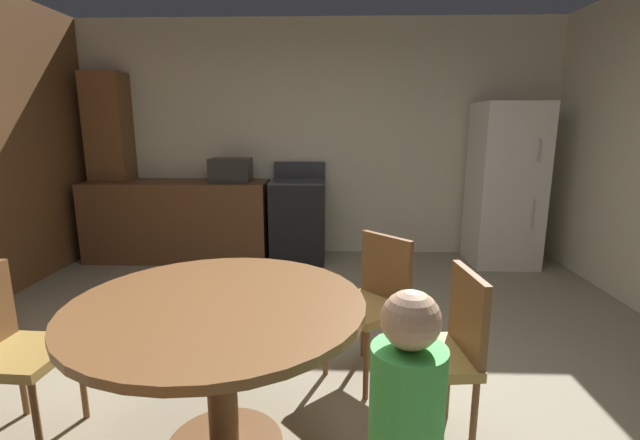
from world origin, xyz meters
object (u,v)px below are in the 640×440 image
object	(u,v)px
chair_west	(7,345)
chair_northeast	(373,297)
oven_range	(298,220)
refrigerator	(505,185)
microwave	(231,170)
chair_east	(442,347)
dining_table	(219,332)

from	to	relation	value
chair_west	chair_northeast	bearing A→B (deg)	23.09
oven_range	refrigerator	distance (m)	2.31
microwave	chair_east	size ratio (longest dim) A/B	0.51
chair_northeast	chair_east	world-z (taller)	same
chair_northeast	chair_west	bearing A→B (deg)	-23.09
refrigerator	oven_range	bearing A→B (deg)	178.64
chair_east	refrigerator	bearing A→B (deg)	-120.32
chair_west	oven_range	bearing A→B (deg)	72.16
oven_range	microwave	bearing A→B (deg)	-179.72
oven_range	dining_table	bearing A→B (deg)	-92.11
oven_range	chair_northeast	distance (m)	2.47
chair_northeast	chair_west	xyz separation A→B (m)	(-1.80, -0.66, 0.00)
refrigerator	microwave	world-z (taller)	refrigerator
chair_west	chair_east	distance (m)	2.08
oven_range	refrigerator	xyz separation A→B (m)	(2.27, -0.05, 0.41)
microwave	chair_east	world-z (taller)	microwave
refrigerator	chair_northeast	distance (m)	2.86
microwave	chair_northeast	distance (m)	2.81
oven_range	dining_table	size ratio (longest dim) A/B	0.83
refrigerator	chair_northeast	size ratio (longest dim) A/B	2.02
dining_table	oven_range	bearing A→B (deg)	87.89
dining_table	chair_west	xyz separation A→B (m)	(-1.04, 0.05, -0.11)
microwave	chair_northeast	bearing A→B (deg)	-59.55
oven_range	chair_east	bearing A→B (deg)	-72.81
dining_table	chair_west	world-z (taller)	chair_west
dining_table	refrigerator	bearing A→B (deg)	51.92
refrigerator	dining_table	xyz separation A→B (m)	(-2.38, -3.04, -0.27)
oven_range	microwave	size ratio (longest dim) A/B	2.50
oven_range	chair_northeast	xyz separation A→B (m)	(0.65, -2.38, 0.03)
chair_east	chair_northeast	bearing A→B (deg)	-71.28
dining_table	microwave	bearing A→B (deg)	101.62
microwave	chair_northeast	world-z (taller)	microwave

